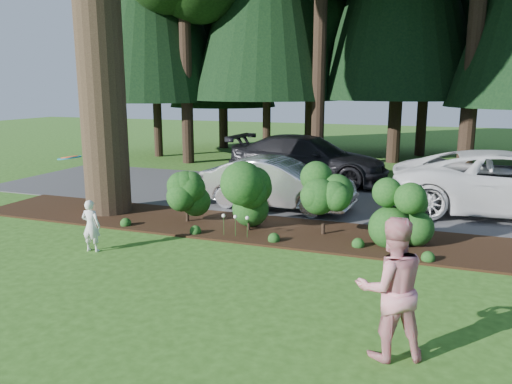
% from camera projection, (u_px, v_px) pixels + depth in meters
% --- Properties ---
extents(ground, '(80.00, 80.00, 0.00)m').
position_uv_depth(ground, '(201.00, 275.00, 9.49)').
color(ground, '#294E16').
rests_on(ground, ground).
extents(mulch_bed, '(16.00, 2.50, 0.05)m').
position_uv_depth(mulch_bed, '(260.00, 229.00, 12.46)').
color(mulch_bed, black).
rests_on(mulch_bed, ground).
extents(driveway, '(22.00, 6.00, 0.03)m').
position_uv_depth(driveway, '(304.00, 195.00, 16.36)').
color(driveway, '#38383A').
rests_on(driveway, ground).
extents(shrub_row, '(6.53, 1.60, 1.61)m').
position_uv_depth(shrub_row, '(288.00, 202.00, 11.94)').
color(shrub_row, '#123D12').
rests_on(shrub_row, ground).
extents(lily_cluster, '(0.69, 0.09, 0.57)m').
position_uv_depth(lily_cluster, '(235.00, 218.00, 11.69)').
color(lily_cluster, '#123D12').
rests_on(lily_cluster, ground).
extents(car_silver_wagon, '(4.52, 1.85, 1.46)m').
position_uv_depth(car_silver_wagon, '(278.00, 183.00, 14.47)').
color(car_silver_wagon, silver).
rests_on(car_silver_wagon, driveway).
extents(car_white_suv, '(6.51, 3.44, 1.75)m').
position_uv_depth(car_white_suv, '(510.00, 183.00, 13.71)').
color(car_white_suv, silver).
rests_on(car_white_suv, driveway).
extents(car_dark_suv, '(6.06, 2.79, 1.72)m').
position_uv_depth(car_dark_suv, '(308.00, 159.00, 18.46)').
color(car_dark_suv, black).
rests_on(car_dark_suv, driveway).
extents(child, '(0.45, 0.32, 1.14)m').
position_uv_depth(child, '(91.00, 226.00, 10.75)').
color(child, white).
rests_on(child, ground).
extents(adult, '(1.14, 1.04, 1.91)m').
position_uv_depth(adult, '(391.00, 288.00, 6.44)').
color(adult, '#B71833').
rests_on(adult, ground).
extents(frisbee, '(0.49, 0.50, 0.09)m').
position_uv_depth(frisbee, '(69.00, 158.00, 10.60)').
color(frisbee, '#17667F').
rests_on(frisbee, ground).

